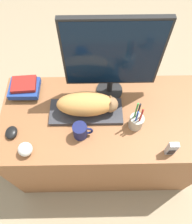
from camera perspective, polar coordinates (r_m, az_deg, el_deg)
ground_plane at (r=1.91m, az=2.09°, el=-19.98°), size 12.00×12.00×0.00m
desk at (r=1.66m, az=2.09°, el=-7.05°), size 1.30×0.62×0.71m
keyboard at (r=1.34m, az=-2.60°, el=0.09°), size 0.44×0.18×0.02m
cat at (r=1.27m, az=-2.01°, el=2.07°), size 0.36×0.15×0.15m
monitor at (r=1.21m, az=4.29°, el=14.13°), size 0.54×0.17×0.55m
computer_mouse at (r=1.36m, az=-21.25°, el=-5.02°), size 0.07×0.08×0.04m
coffee_mug at (r=1.24m, az=-4.05°, el=-4.97°), size 0.12×0.08×0.10m
pen_cup at (r=1.28m, az=10.49°, el=-2.39°), size 0.08×0.08×0.23m
baseball at (r=1.26m, az=-18.00°, el=-9.24°), size 0.08×0.08×0.08m
phone at (r=1.25m, az=19.15°, el=-9.05°), size 0.05×0.03×0.11m
book_stack at (r=1.47m, az=-18.09°, el=6.05°), size 0.19×0.17×0.09m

